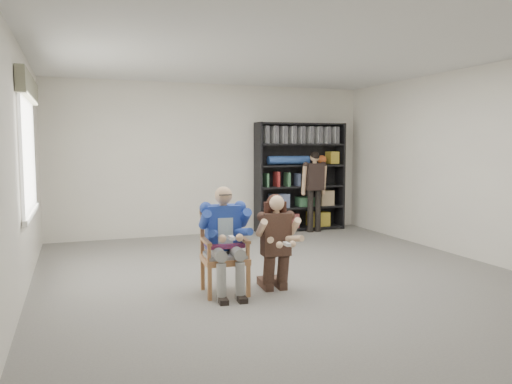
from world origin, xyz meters
name	(u,v)px	position (x,y,z in m)	size (l,w,h in m)	color
room_shell	(288,167)	(0.00, 0.00, 1.40)	(6.00, 7.00, 2.80)	silver
floor	(288,280)	(0.00, 0.00, 0.00)	(6.00, 7.00, 0.01)	slate
window_left	(30,148)	(-2.95, 1.00, 1.63)	(0.16, 2.00, 1.75)	white
armchair	(225,252)	(-0.90, -0.28, 0.47)	(0.55, 0.53, 0.94)	#A45D37
seated_man	(225,240)	(-0.90, -0.28, 0.61)	(0.53, 0.73, 1.22)	#163197
kneeling_woman	(277,243)	(-0.32, -0.40, 0.56)	(0.47, 0.75, 1.12)	#38261D
bookshelf	(300,177)	(1.70, 3.28, 1.05)	(1.80, 0.38, 2.10)	black
standing_man	(314,192)	(1.87, 3.00, 0.78)	(0.48, 0.27, 1.55)	black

